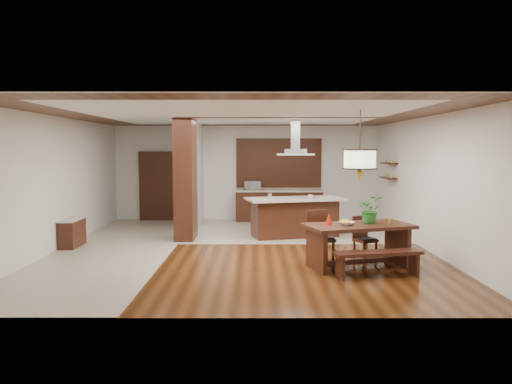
{
  "coord_description": "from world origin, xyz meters",
  "views": [
    {
      "loc": [
        0.29,
        -10.8,
        2.19
      ],
      "look_at": [
        0.3,
        0.0,
        1.25
      ],
      "focal_mm": 35.0,
      "sensor_mm": 36.0,
      "label": 1
    }
  ],
  "objects_px": {
    "hallway_console": "(72,233)",
    "dining_chair_right": "(365,238)",
    "foliage_plant": "(370,209)",
    "dining_table": "(358,236)",
    "kitchen_island": "(295,217)",
    "dining_chair_left": "(321,237)",
    "fruit_bowl": "(347,223)",
    "range_hood": "(295,137)",
    "pendant_lantern": "(360,146)",
    "microwave": "(252,185)",
    "dining_bench": "(378,264)",
    "island_cup": "(310,196)"
  },
  "relations": [
    {
      "from": "kitchen_island",
      "to": "microwave",
      "type": "relative_size",
      "value": 5.19
    },
    {
      "from": "fruit_bowl",
      "to": "dining_bench",
      "type": "bearing_deg",
      "value": -51.89
    },
    {
      "from": "island_cup",
      "to": "fruit_bowl",
      "type": "bearing_deg",
      "value": -84.49
    },
    {
      "from": "dining_table",
      "to": "foliage_plant",
      "type": "bearing_deg",
      "value": 33.39
    },
    {
      "from": "hallway_console",
      "to": "pendant_lantern",
      "type": "bearing_deg",
      "value": -17.72
    },
    {
      "from": "pendant_lantern",
      "to": "microwave",
      "type": "distance_m",
      "value": 6.34
    },
    {
      "from": "dining_chair_left",
      "to": "dining_table",
      "type": "bearing_deg",
      "value": -50.58
    },
    {
      "from": "hallway_console",
      "to": "kitchen_island",
      "type": "xyz_separation_m",
      "value": [
        5.07,
        1.28,
        0.19
      ]
    },
    {
      "from": "dining_table",
      "to": "range_hood",
      "type": "distance_m",
      "value": 3.82
    },
    {
      "from": "foliage_plant",
      "to": "fruit_bowl",
      "type": "xyz_separation_m",
      "value": [
        -0.48,
        -0.27,
        -0.23
      ]
    },
    {
      "from": "hallway_console",
      "to": "dining_chair_right",
      "type": "bearing_deg",
      "value": -10.91
    },
    {
      "from": "dining_bench",
      "to": "foliage_plant",
      "type": "height_order",
      "value": "foliage_plant"
    },
    {
      "from": "hallway_console",
      "to": "foliage_plant",
      "type": "bearing_deg",
      "value": -15.69
    },
    {
      "from": "pendant_lantern",
      "to": "fruit_bowl",
      "type": "bearing_deg",
      "value": -156.44
    },
    {
      "from": "dining_bench",
      "to": "dining_chair_right",
      "type": "xyz_separation_m",
      "value": [
        0.08,
        1.37,
        0.2
      ]
    },
    {
      "from": "foliage_plant",
      "to": "range_hood",
      "type": "bearing_deg",
      "value": 111.04
    },
    {
      "from": "dining_table",
      "to": "kitchen_island",
      "type": "height_order",
      "value": "kitchen_island"
    },
    {
      "from": "dining_chair_left",
      "to": "pendant_lantern",
      "type": "height_order",
      "value": "pendant_lantern"
    },
    {
      "from": "fruit_bowl",
      "to": "island_cup",
      "type": "relative_size",
      "value": 2.44
    },
    {
      "from": "pendant_lantern",
      "to": "foliage_plant",
      "type": "height_order",
      "value": "pendant_lantern"
    },
    {
      "from": "fruit_bowl",
      "to": "microwave",
      "type": "distance_m",
      "value": 6.26
    },
    {
      "from": "hallway_console",
      "to": "foliage_plant",
      "type": "relative_size",
      "value": 1.7
    },
    {
      "from": "dining_table",
      "to": "kitchen_island",
      "type": "distance_m",
      "value": 3.33
    },
    {
      "from": "dining_bench",
      "to": "dining_chair_right",
      "type": "relative_size",
      "value": 1.84
    },
    {
      "from": "dining_table",
      "to": "microwave",
      "type": "bearing_deg",
      "value": 108.68
    },
    {
      "from": "dining_chair_right",
      "to": "kitchen_island",
      "type": "relative_size",
      "value": 0.33
    },
    {
      "from": "range_hood",
      "to": "kitchen_island",
      "type": "bearing_deg",
      "value": -90.0
    },
    {
      "from": "dining_chair_left",
      "to": "island_cup",
      "type": "bearing_deg",
      "value": 71.19
    },
    {
      "from": "hallway_console",
      "to": "kitchen_island",
      "type": "height_order",
      "value": "kitchen_island"
    },
    {
      "from": "foliage_plant",
      "to": "range_hood",
      "type": "distance_m",
      "value": 3.55
    },
    {
      "from": "dining_bench",
      "to": "microwave",
      "type": "bearing_deg",
      "value": 108.52
    },
    {
      "from": "dining_chair_left",
      "to": "foliage_plant",
      "type": "distance_m",
      "value": 1.08
    },
    {
      "from": "pendant_lantern",
      "to": "kitchen_island",
      "type": "xyz_separation_m",
      "value": [
        -0.92,
        3.2,
        -1.74
      ]
    },
    {
      "from": "hallway_console",
      "to": "dining_chair_left",
      "type": "xyz_separation_m",
      "value": [
        5.36,
        -1.49,
        0.18
      ]
    },
    {
      "from": "dining_bench",
      "to": "fruit_bowl",
      "type": "xyz_separation_m",
      "value": [
        -0.44,
        0.56,
        0.62
      ]
    },
    {
      "from": "kitchen_island",
      "to": "island_cup",
      "type": "distance_m",
      "value": 0.65
    },
    {
      "from": "dining_chair_left",
      "to": "fruit_bowl",
      "type": "xyz_separation_m",
      "value": [
        0.4,
        -0.52,
        0.34
      ]
    },
    {
      "from": "kitchen_island",
      "to": "range_hood",
      "type": "bearing_deg",
      "value": 76.11
    },
    {
      "from": "microwave",
      "to": "foliage_plant",
      "type": "bearing_deg",
      "value": -75.48
    },
    {
      "from": "kitchen_island",
      "to": "range_hood",
      "type": "relative_size",
      "value": 2.83
    },
    {
      "from": "pendant_lantern",
      "to": "foliage_plant",
      "type": "distance_m",
      "value": 1.22
    },
    {
      "from": "dining_bench",
      "to": "foliage_plant",
      "type": "bearing_deg",
      "value": 87.11
    },
    {
      "from": "foliage_plant",
      "to": "range_hood",
      "type": "relative_size",
      "value": 0.57
    },
    {
      "from": "dining_table",
      "to": "hallway_console",
      "type": "bearing_deg",
      "value": 162.28
    },
    {
      "from": "dining_chair_left",
      "to": "kitchen_island",
      "type": "height_order",
      "value": "dining_chair_left"
    },
    {
      "from": "dining_bench",
      "to": "foliage_plant",
      "type": "distance_m",
      "value": 1.18
    },
    {
      "from": "dining_bench",
      "to": "range_hood",
      "type": "distance_m",
      "value": 4.61
    },
    {
      "from": "pendant_lantern",
      "to": "kitchen_island",
      "type": "relative_size",
      "value": 0.51
    },
    {
      "from": "dining_chair_left",
      "to": "foliage_plant",
      "type": "relative_size",
      "value": 1.92
    },
    {
      "from": "dining_bench",
      "to": "fruit_bowl",
      "type": "bearing_deg",
      "value": 128.11
    }
  ]
}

